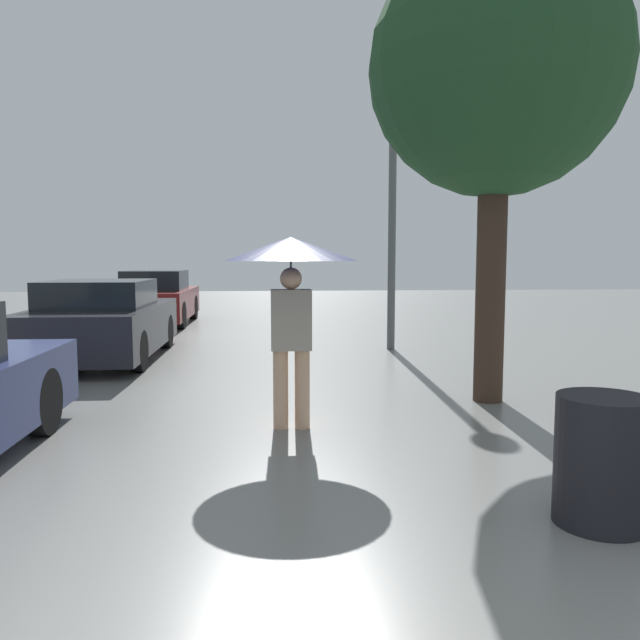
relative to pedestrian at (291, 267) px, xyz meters
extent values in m
cylinder|color=tan|center=(-0.10, 0.00, -1.14)|extent=(0.14, 0.14, 0.75)
cylinder|color=tan|center=(0.10, 0.00, -1.14)|extent=(0.14, 0.14, 0.75)
cube|color=gray|center=(0.00, 0.00, -0.49)|extent=(0.38, 0.22, 0.56)
sphere|color=tan|center=(0.00, 0.00, -0.10)|extent=(0.20, 0.20, 0.20)
cylinder|color=#515456|center=(0.00, 0.00, -0.24)|extent=(0.02, 0.02, 0.60)
cone|color=#191E4C|center=(0.00, 0.00, 0.17)|extent=(1.25, 1.25, 0.22)
cylinder|color=black|center=(-2.27, -0.03, -1.21)|extent=(0.18, 0.61, 0.61)
cube|color=black|center=(-2.84, 4.34, -1.01)|extent=(1.75, 3.89, 0.69)
cube|color=black|center=(-2.84, 4.14, -0.46)|extent=(1.48, 1.75, 0.41)
cylinder|color=black|center=(-3.63, 5.54, -1.22)|extent=(0.18, 0.59, 0.59)
cylinder|color=black|center=(-2.06, 5.54, -1.22)|extent=(0.18, 0.59, 0.59)
cylinder|color=black|center=(-3.63, 3.13, -1.22)|extent=(0.18, 0.59, 0.59)
cylinder|color=black|center=(-2.06, 3.13, -1.22)|extent=(0.18, 0.59, 0.59)
cube|color=maroon|center=(-2.93, 9.73, -1.01)|extent=(1.60, 3.82, 0.67)
cube|color=black|center=(-2.93, 9.54, -0.44)|extent=(1.36, 1.72, 0.46)
cylinder|color=black|center=(-3.65, 10.91, -1.21)|extent=(0.18, 0.63, 0.63)
cylinder|color=black|center=(-2.21, 10.91, -1.21)|extent=(0.18, 0.63, 0.63)
cylinder|color=black|center=(-3.65, 8.55, -1.21)|extent=(0.18, 0.63, 0.63)
cylinder|color=black|center=(-2.21, 8.55, -1.21)|extent=(0.18, 0.63, 0.63)
cylinder|color=#38281E|center=(2.25, 0.97, -0.08)|extent=(0.33, 0.33, 2.89)
sphere|color=#1E4223|center=(2.25, 0.97, 2.13)|extent=(2.76, 2.76, 2.76)
cylinder|color=#515456|center=(1.95, 5.03, 0.68)|extent=(0.13, 0.13, 4.39)
sphere|color=beige|center=(1.95, 5.03, 2.99)|extent=(0.40, 0.40, 0.40)
cylinder|color=black|center=(1.79, -2.28, -1.13)|extent=(0.55, 0.55, 0.79)
camera|label=1|loc=(-0.21, -5.78, 0.08)|focal=35.00mm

